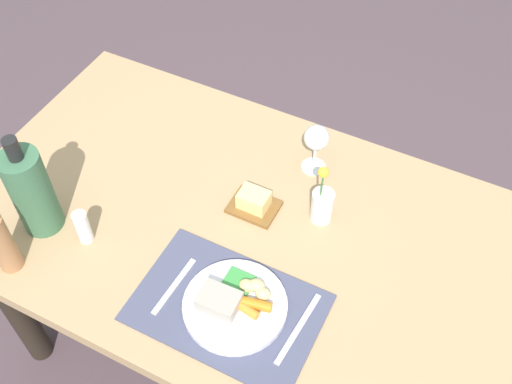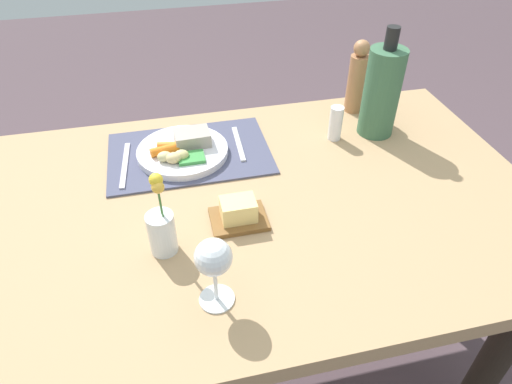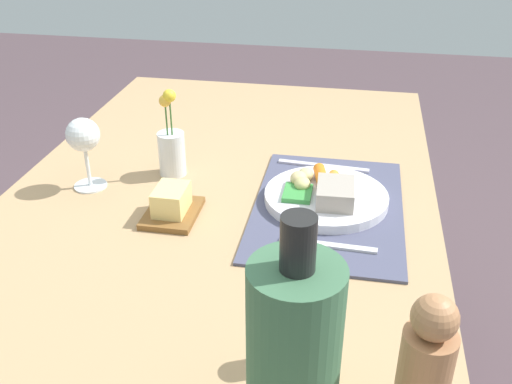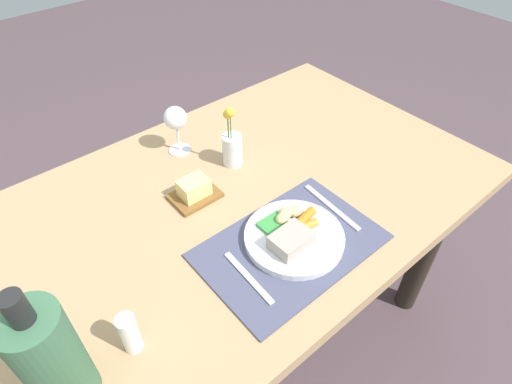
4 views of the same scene
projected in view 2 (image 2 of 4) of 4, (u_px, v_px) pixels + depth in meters
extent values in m
plane|color=#513F45|center=(233.00, 365.00, 1.57)|extent=(8.00, 8.00, 0.00)
cube|color=tan|center=(223.00, 210.00, 1.11)|extent=(1.59, 0.90, 0.04)
cylinder|color=black|center=(388.00, 200.00, 1.72)|extent=(0.08, 0.08, 0.70)
cylinder|color=black|center=(9.00, 260.00, 1.48)|extent=(0.08, 0.08, 0.70)
cylinder|color=black|center=(497.00, 355.00, 1.22)|extent=(0.08, 0.08, 0.70)
cube|color=#464861|center=(190.00, 153.00, 1.26)|extent=(0.45, 0.29, 0.01)
cylinder|color=white|center=(183.00, 151.00, 1.24)|extent=(0.25, 0.25, 0.02)
cube|color=#A2978B|center=(192.00, 138.00, 1.25)|extent=(0.10, 0.08, 0.04)
cylinder|color=orange|center=(168.00, 146.00, 1.23)|extent=(0.06, 0.03, 0.02)
cylinder|color=orange|center=(165.00, 150.00, 1.21)|extent=(0.08, 0.04, 0.02)
ellipsoid|color=#CAC378|center=(181.00, 155.00, 1.19)|extent=(0.04, 0.03, 0.03)
ellipsoid|color=#D1BA7C|center=(174.00, 158.00, 1.18)|extent=(0.04, 0.04, 0.03)
ellipsoid|color=#C5BB80|center=(165.00, 157.00, 1.19)|extent=(0.04, 0.03, 0.03)
cube|color=#388E3E|center=(191.00, 158.00, 1.20)|extent=(0.07, 0.06, 0.01)
cube|color=silver|center=(239.00, 143.00, 1.29)|extent=(0.02, 0.18, 0.00)
cube|color=silver|center=(125.00, 165.00, 1.21)|extent=(0.03, 0.21, 0.00)
cylinder|color=silver|center=(162.00, 233.00, 0.95)|extent=(0.06, 0.06, 0.10)
cylinder|color=#3F7233|center=(162.00, 215.00, 0.93)|extent=(0.00, 0.00, 0.19)
sphere|color=yellow|center=(156.00, 180.00, 0.87)|extent=(0.03, 0.03, 0.03)
cylinder|color=#3F7233|center=(164.00, 220.00, 0.92)|extent=(0.00, 0.00, 0.17)
sphere|color=gold|center=(158.00, 187.00, 0.87)|extent=(0.03, 0.03, 0.03)
cube|color=brown|center=(239.00, 219.00, 1.05)|extent=(0.13, 0.10, 0.01)
cube|color=#F5D680|center=(238.00, 209.00, 1.03)|extent=(0.08, 0.06, 0.05)
cylinder|color=#AB734B|center=(356.00, 84.00, 1.40)|extent=(0.06, 0.06, 0.18)
sphere|color=#AB734B|center=(362.00, 48.00, 1.33)|extent=(0.05, 0.05, 0.05)
cylinder|color=white|center=(217.00, 299.00, 0.88)|extent=(0.07, 0.07, 0.00)
cylinder|color=white|center=(216.00, 284.00, 0.85)|extent=(0.01, 0.01, 0.09)
sphere|color=white|center=(213.00, 257.00, 0.80)|extent=(0.07, 0.07, 0.07)
cylinder|color=#3B6647|center=(381.00, 93.00, 1.27)|extent=(0.10, 0.10, 0.25)
cylinder|color=black|center=(392.00, 38.00, 1.17)|extent=(0.04, 0.04, 0.06)
cylinder|color=white|center=(336.00, 123.00, 1.29)|extent=(0.04, 0.04, 0.10)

